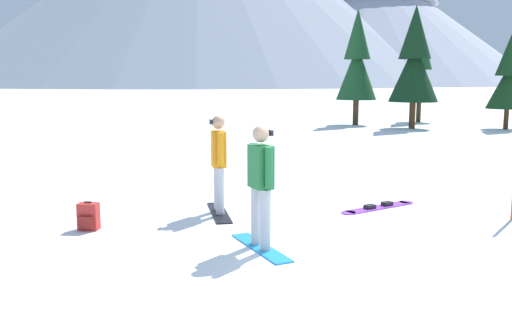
# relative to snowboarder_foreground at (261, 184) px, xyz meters

# --- Properties ---
(ground_plane) EXTENTS (800.00, 800.00, 0.00)m
(ground_plane) POSITION_rel_snowboarder_foreground_xyz_m (1.15, -0.03, -0.95)
(ground_plane) COLOR white
(snowboarder_foreground) EXTENTS (1.24, 1.30, 1.79)m
(snowboarder_foreground) POSITION_rel_snowboarder_foreground_xyz_m (0.00, 0.00, 0.00)
(snowboarder_foreground) COLOR #1E8CD8
(snowboarder_foreground) RESTS_ON ground_plane
(snowboarder_midground) EXTENTS (1.00, 1.52, 1.79)m
(snowboarder_midground) POSITION_rel_snowboarder_foreground_xyz_m (-1.35, 1.77, -0.00)
(snowboarder_midground) COLOR black
(snowboarder_midground) RESTS_ON ground_plane
(loose_snowboard_far_spare) EXTENTS (1.34, 1.57, 0.09)m
(loose_snowboard_far_spare) POSITION_rel_snowboarder_foreground_xyz_m (1.40, 3.07, -0.93)
(loose_snowboard_far_spare) COLOR #993FD8
(loose_snowboard_far_spare) RESTS_ON ground_plane
(backpack_red) EXTENTS (0.36, 0.31, 0.47)m
(backpack_red) POSITION_rel_snowboarder_foreground_xyz_m (-2.96, 0.09, -0.74)
(backpack_red) COLOR red
(backpack_red) RESTS_ON ground_plane
(pine_tree_leaning) EXTENTS (2.13, 2.13, 6.08)m
(pine_tree_leaning) POSITION_rel_snowboarder_foreground_xyz_m (-1.54, 22.09, 2.36)
(pine_tree_leaning) COLOR #472D19
(pine_tree_leaning) RESTS_ON ground_plane
(pine_tree_slender) EXTENTS (1.99, 1.99, 4.55)m
(pine_tree_slender) POSITION_rel_snowboarder_foreground_xyz_m (5.79, 21.74, 1.53)
(pine_tree_slender) COLOR #472D19
(pine_tree_slender) RESTS_ON ground_plane
(pine_tree_broad) EXTENTS (1.94, 1.94, 5.19)m
(pine_tree_broad) POSITION_rel_snowboarder_foreground_xyz_m (1.62, 24.90, 1.87)
(pine_tree_broad) COLOR #472D19
(pine_tree_broad) RESTS_ON ground_plane
(pine_tree_tall) EXTENTS (2.39, 2.39, 5.98)m
(pine_tree_tall) POSITION_rel_snowboarder_foreground_xyz_m (1.41, 20.77, 2.31)
(pine_tree_tall) COLOR #472D19
(pine_tree_tall) RESTS_ON ground_plane
(peak_north_spur) EXTENTS (138.35, 138.35, 52.14)m
(peak_north_spur) POSITION_rel_snowboarder_foreground_xyz_m (-27.50, 220.63, 26.29)
(peak_north_spur) COLOR #9EA3B2
(peak_north_spur) RESTS_ON ground_plane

